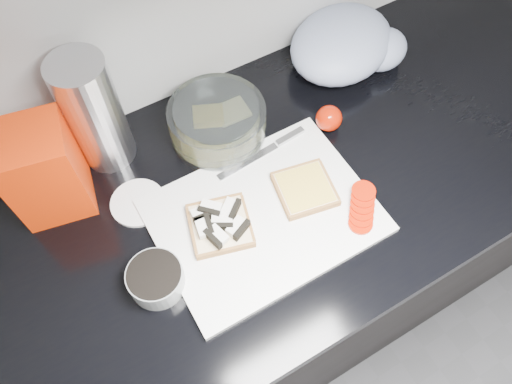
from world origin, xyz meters
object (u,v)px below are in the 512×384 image
glass_bowl (218,123)px  steel_canister (94,113)px  cutting_board (264,216)px  bread_bag (44,171)px

glass_bowl → steel_canister: bearing=160.9°
glass_bowl → steel_canister: 0.24m
cutting_board → steel_canister: bearing=124.0°
cutting_board → glass_bowl: (0.02, 0.21, 0.03)m
steel_canister → glass_bowl: bearing=-19.1°
steel_canister → cutting_board: bearing=-56.0°
glass_bowl → bread_bag: 0.34m
cutting_board → glass_bowl: bearing=85.4°
glass_bowl → bread_bag: size_ratio=1.00×
steel_canister → bread_bag: bearing=-156.0°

